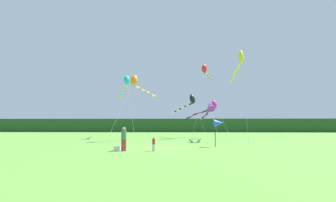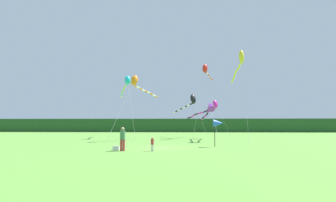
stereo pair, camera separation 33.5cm
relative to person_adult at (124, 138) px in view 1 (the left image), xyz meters
The scene contains 13 objects.
ground_plane 4.35m from the person_adult, 44.53° to the left, with size 120.00×120.00×0.00m, color #5B9338.
distant_treeline 48.06m from the person_adult, 86.40° to the left, with size 108.00×2.85×3.44m, color #234C23.
person_adult is the anchor object (origin of this frame).
person_child 2.34m from the person_adult, ahead, with size 0.24×0.24×1.08m.
cooler_box 1.13m from the person_adult, 142.67° to the left, with size 0.49×0.32×0.34m, color silver.
banner_flag_pole 8.88m from the person_adult, 27.01° to the left, with size 0.90×0.70×2.60m.
kite_black 20.26m from the person_adult, 72.68° to the left, with size 4.96×8.21×6.59m.
kite_red 21.51m from the person_adult, 65.68° to the left, with size 3.57×7.71×10.90m.
kite_orange 13.73m from the person_adult, 95.24° to the left, with size 4.63×9.47×8.27m.
kite_magenta 20.79m from the person_adult, 64.86° to the left, with size 5.92×6.99×5.61m.
kite_purple 13.98m from the person_adult, 55.01° to the left, with size 1.33×9.69×4.97m.
kite_cyan 20.05m from the person_adult, 101.35° to the left, with size 4.41×10.36×9.33m.
kite_yellow 20.30m from the person_adult, 48.22° to the left, with size 0.67×9.64×11.45m.
Camera 1 is at (1.20, -22.83, 2.04)m, focal length 27.78 mm.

